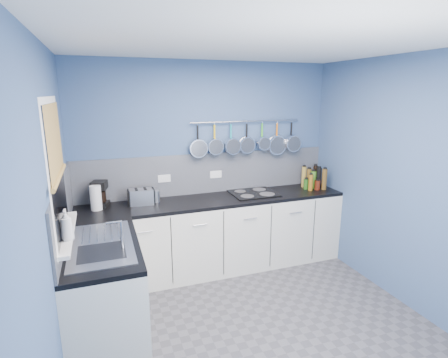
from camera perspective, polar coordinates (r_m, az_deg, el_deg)
floor at (r=3.59m, az=5.19°, el=-22.75°), size 3.20×3.00×0.02m
ceiling at (r=2.91m, az=6.34°, el=21.33°), size 3.20×3.00×0.02m
wall_back at (r=4.39m, az=-2.73°, el=2.29°), size 3.20×0.02×2.50m
wall_front at (r=1.88m, az=26.57°, el=-15.60°), size 3.20×0.02×2.50m
wall_left at (r=2.77m, az=-26.22°, el=-6.10°), size 0.02×3.00×2.50m
wall_right at (r=3.96m, az=27.27°, el=-0.51°), size 0.02×3.00×2.50m
backsplash_back at (r=4.39m, az=-2.63°, el=0.95°), size 3.20×0.02×0.50m
backsplash_left at (r=3.36m, az=-24.62°, el=-4.34°), size 0.02×1.80×0.50m
cabinet_run_back at (r=4.35m, az=-1.39°, el=-9.15°), size 3.20×0.60×0.86m
worktop_back at (r=4.19m, az=-1.43°, el=-3.48°), size 3.20×0.60×0.04m
cabinet_run_left at (r=3.36m, az=-18.63°, el=-17.27°), size 0.60×1.20×0.86m
worktop_left at (r=3.16m, az=-19.27°, el=-10.23°), size 0.60×1.20×0.04m
window_frame at (r=2.98m, az=-25.57°, el=1.30°), size 0.01×1.00×1.10m
window_glass at (r=2.98m, az=-25.48°, el=1.31°), size 0.01×0.90×1.00m
bamboo_blind at (r=2.94m, az=-25.78°, el=5.60°), size 0.01×0.90×0.55m
window_sill at (r=3.11m, az=-24.13°, el=-7.95°), size 0.10×0.98×0.03m
sink_unit at (r=3.15m, az=-19.30°, el=-9.83°), size 0.50×0.95×0.01m
mixer_tap at (r=2.94m, az=-16.29°, el=-8.68°), size 0.12×0.08×0.26m
socket_left at (r=4.25m, az=-9.67°, el=0.09°), size 0.15×0.01×0.09m
socket_right at (r=4.41m, az=-1.34°, el=0.76°), size 0.15×0.01×0.09m
pot_rail at (r=4.43m, az=3.71°, el=9.31°), size 1.45×0.02×0.02m
soap_bottle_a at (r=2.89m, az=-24.25°, el=-6.78°), size 0.10×0.10×0.24m
soap_bottle_b at (r=2.91m, az=-24.16°, el=-7.32°), size 0.10×0.10×0.17m
paper_towel at (r=4.00m, az=-20.09°, el=-2.90°), size 0.12×0.12×0.27m
coffee_maker at (r=4.08m, az=-19.48°, el=-2.35°), size 0.21×0.22×0.29m
toaster at (r=4.06m, az=-13.31°, el=-2.83°), size 0.28×0.18×0.18m
canister at (r=4.13m, az=-11.02°, el=-2.75°), size 0.12×0.12×0.13m
hob at (r=4.41m, az=4.80°, el=-2.30°), size 0.55×0.49×0.01m
pan_0 at (r=4.23m, az=-4.26°, el=6.28°), size 0.22×0.07×0.41m
pan_1 at (r=4.29m, az=-1.52°, el=6.57°), size 0.20×0.08×0.39m
pan_2 at (r=4.36m, az=1.14°, el=6.67°), size 0.20×0.12×0.39m
pan_3 at (r=4.44m, az=3.72°, el=6.73°), size 0.21×0.07×0.40m
pan_4 at (r=4.52m, az=6.20°, el=7.05°), size 0.17×0.11×0.36m
pan_5 at (r=4.62m, az=8.57°, el=6.63°), size 0.25×0.06×0.44m
pan_6 at (r=4.72m, az=10.86°, el=6.90°), size 0.22×0.11×0.41m
condiment_0 at (r=4.88m, az=14.55°, el=0.50°), size 0.05×0.05×0.28m
condiment_1 at (r=4.82m, az=13.61°, el=0.18°), size 0.06×0.06×0.24m
condiment_2 at (r=4.80m, az=12.82°, el=0.36°), size 0.06×0.06×0.27m
condiment_3 at (r=4.79m, az=15.10°, el=0.18°), size 0.07×0.07×0.27m
condiment_4 at (r=4.77m, az=14.29°, el=-0.08°), size 0.07×0.07×0.23m
condiment_5 at (r=4.70m, az=13.16°, el=-0.81°), size 0.06×0.06×0.13m
condiment_6 at (r=4.73m, az=15.97°, el=-0.04°), size 0.07×0.07×0.27m
condiment_7 at (r=4.71m, az=14.91°, el=-0.96°), size 0.07×0.07×0.12m
condiment_8 at (r=4.64m, az=13.88°, el=-0.57°), size 0.06×0.06×0.21m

